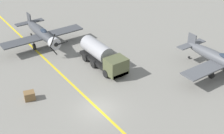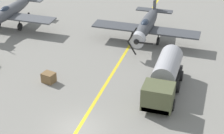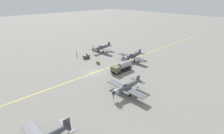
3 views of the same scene
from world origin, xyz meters
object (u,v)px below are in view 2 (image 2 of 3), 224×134
at_px(fuel_tanker, 164,78).
at_px(supply_crate_by_tanker, 49,78).
at_px(airplane_near_center, 146,26).
at_px(airplane_near_right, 9,12).

height_order(fuel_tanker, supply_crate_by_tanker, fuel_tanker).
bearing_deg(airplane_near_center, fuel_tanker, 119.84).
bearing_deg(airplane_near_right, supply_crate_by_tanker, 138.03).
bearing_deg(airplane_near_center, airplane_near_right, 11.37).
xyz_separation_m(airplane_near_right, fuel_tanker, (-20.73, 8.96, -0.50)).
distance_m(airplane_near_center, airplane_near_right, 16.87).
distance_m(airplane_near_right, fuel_tanker, 22.59).
height_order(airplane_near_right, supply_crate_by_tanker, airplane_near_right).
distance_m(airplane_near_right, supply_crate_by_tanker, 14.61).
relative_size(airplane_near_center, supply_crate_by_tanker, 10.57).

